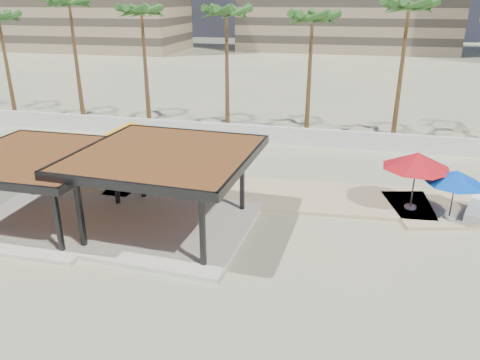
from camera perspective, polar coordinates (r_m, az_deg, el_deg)
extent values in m
plane|color=tan|center=(18.15, -7.59, -9.89)|extent=(200.00, 200.00, 0.00)
cube|color=#C6B284|center=(29.74, -24.48, 1.20)|extent=(16.40, 6.19, 0.24)
cube|color=#C6B284|center=(23.66, 2.89, -1.78)|extent=(16.24, 5.11, 0.24)
cube|color=silver|center=(32.18, 2.34, 5.61)|extent=(56.00, 0.30, 1.20)
cube|color=beige|center=(20.49, -8.57, -5.73)|extent=(7.04, 7.04, 0.20)
cube|color=black|center=(19.06, -18.96, -3.51)|extent=(0.19, 0.19, 3.03)
cube|color=black|center=(23.00, -11.90, 1.51)|extent=(0.19, 0.19, 3.03)
cube|color=black|center=(16.79, -4.61, -5.79)|extent=(0.19, 0.19, 3.03)
cube|color=black|center=(21.15, 0.27, 0.21)|extent=(0.19, 0.19, 3.03)
cube|color=brown|center=(19.23, -9.11, 2.97)|extent=(7.26, 7.26, 0.28)
cube|color=black|center=(16.40, -14.19, -0.73)|extent=(6.96, 0.53, 0.34)
cube|color=black|center=(22.23, -5.34, 5.69)|extent=(6.96, 0.53, 0.34)
cube|color=black|center=(20.91, -17.67, 3.72)|extent=(0.53, 6.96, 0.34)
cube|color=black|center=(18.07, 0.80, 2.02)|extent=(0.53, 6.96, 0.34)
cube|color=beige|center=(22.57, -22.49, -4.61)|extent=(6.11, 6.11, 0.18)
cube|color=black|center=(25.05, -24.29, 1.32)|extent=(0.17, 0.17, 2.76)
cube|color=black|center=(19.02, -21.36, -4.40)|extent=(0.17, 0.17, 2.76)
cube|color=black|center=(22.59, -14.95, 0.46)|extent=(0.17, 0.17, 2.76)
cube|color=brown|center=(21.51, -23.61, 2.57)|extent=(6.30, 6.30, 0.26)
cube|color=black|center=(23.95, -19.26, 4.98)|extent=(6.36, 0.14, 0.31)
cube|color=black|center=(19.82, -16.31, 2.01)|extent=(0.14, 6.36, 0.31)
cylinder|color=beige|center=(27.38, -12.67, 1.43)|extent=(0.55, 0.55, 0.13)
cylinder|color=#262628|center=(26.99, -12.88, 3.91)|extent=(0.08, 0.08, 2.62)
cone|color=#FCAE1C|center=(26.68, -13.08, 6.22)|extent=(3.70, 3.70, 0.77)
cylinder|color=beige|center=(23.23, 20.04, -3.09)|extent=(0.53, 0.53, 0.13)
cylinder|color=#262628|center=(22.78, 20.43, -0.32)|extent=(0.07, 0.07, 2.54)
cone|color=#B11119|center=(22.43, 20.78, 2.27)|extent=(3.91, 3.91, 0.74)
cylinder|color=beige|center=(22.90, 24.13, -4.11)|extent=(0.44, 0.44, 0.10)
cylinder|color=#262628|center=(22.52, 24.51, -1.82)|extent=(0.06, 0.06, 2.09)
cone|color=#053FBA|center=(22.21, 24.87, 0.32)|extent=(2.70, 2.70, 0.61)
cube|color=white|center=(26.86, -18.78, 0.57)|extent=(1.48, 2.17, 0.29)
cube|color=white|center=(26.81, -18.82, 0.92)|extent=(1.48, 2.17, 0.06)
cube|color=white|center=(27.48, -18.67, 1.98)|extent=(0.91, 0.92, 0.52)
cube|color=white|center=(23.65, 26.80, -3.51)|extent=(1.39, 2.19, 0.29)
cube|color=white|center=(23.59, 26.87, -3.12)|extent=(1.39, 2.19, 0.06)
cube|color=white|center=(24.25, 27.23, -1.91)|extent=(0.89, 0.90, 0.53)
cone|color=brown|center=(42.63, -26.51, 12.13)|extent=(0.36, 0.36, 8.14)
cone|color=brown|center=(39.40, -19.31, 13.35)|extent=(0.36, 0.36, 9.21)
ellipsoid|color=#26541D|center=(39.11, -20.13, 19.65)|extent=(3.00, 3.00, 1.80)
cone|color=brown|center=(36.08, -11.43, 12.98)|extent=(0.36, 0.36, 8.62)
ellipsoid|color=#26541D|center=(35.73, -11.94, 19.43)|extent=(3.00, 3.00, 1.80)
cone|color=brown|center=(34.82, -1.60, 13.06)|extent=(0.36, 0.36, 8.59)
ellipsoid|color=#26541D|center=(34.46, -1.67, 19.73)|extent=(3.00, 3.00, 1.80)
cone|color=brown|center=(33.34, 8.43, 12.21)|extent=(0.36, 0.36, 8.29)
ellipsoid|color=#26541D|center=(32.95, 8.82, 18.91)|extent=(3.00, 3.00, 1.80)
cone|color=brown|center=(33.51, 18.99, 11.99)|extent=(0.36, 0.36, 9.03)
ellipsoid|color=#26541D|center=(33.16, 19.92, 19.25)|extent=(3.00, 3.00, 1.80)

